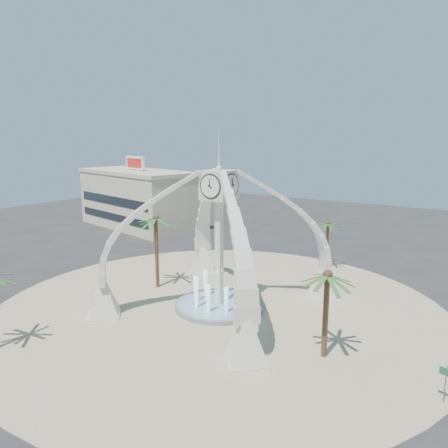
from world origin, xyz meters
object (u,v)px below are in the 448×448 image
Objects in this scene: fountain at (219,305)px; palm_north at (328,224)px; palm_west at (156,219)px; street_sign at (446,377)px; palm_east at (327,276)px; clock_tower at (219,237)px.

palm_north reaches higher than fountain.
palm_north is at bearing 76.74° from fountain.
palm_west is 1.30× the size of palm_north.
palm_west is at bearing -173.41° from street_sign.
palm_east is at bearing -16.43° from fountain.
fountain is (0.00, 0.00, -6.20)m from clock_tower.
palm_north is 25.90m from street_sign.
street_sign is at bearing -13.76° from fountain.
clock_tower is 19.95m from street_sign.
palm_west reaches higher than palm_east.
street_sign is at bearing -13.76° from clock_tower.
street_sign is (7.73, -1.34, -4.23)m from palm_east.
clock_tower is at bearing -103.26° from palm_north.
palm_north reaches higher than street_sign.
palm_east is 19.88m from palm_west.
palm_east reaches higher than fountain.
fountain is at bearing -6.92° from palm_west.
clock_tower reaches higher than fountain.
palm_east is (11.07, -3.26, -0.59)m from clock_tower.
fountain is 1.18× the size of palm_east.
clock_tower is 2.26× the size of palm_west.
street_sign is at bearing -54.21° from palm_north.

